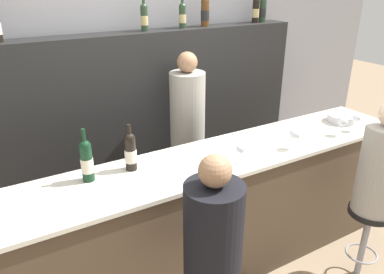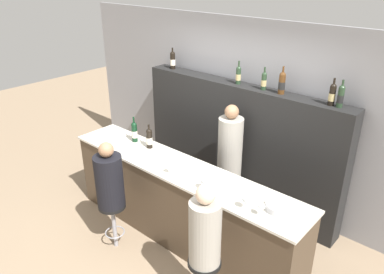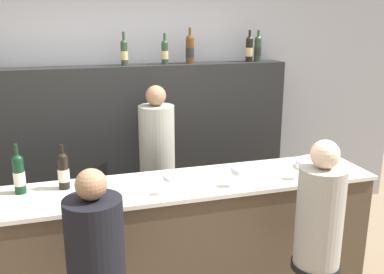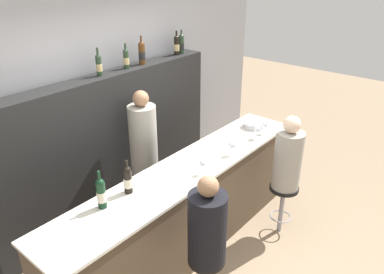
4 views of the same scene
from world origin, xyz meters
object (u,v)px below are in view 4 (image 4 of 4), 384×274
object	(u,v)px
wine_bottle_counter_1	(128,179)
bar_stool_right	(283,197)
wine_glass_1	(232,145)
bartender	(145,161)
bar_stool_left	(206,270)
wine_bottle_backbar_1	(99,65)
wine_glass_0	(202,164)
wine_glass_2	(257,130)
wine_bottle_backbar_5	(181,44)
wine_bottle_backbar_4	(177,45)
wine_bottle_backbar_2	(126,58)
wine_bottle_counter_0	(101,193)
metal_bowl	(253,124)
wine_glass_3	(265,125)
guest_seated_right	(288,157)
guest_seated_left	(207,225)
wine_bottle_backbar_3	(142,53)

from	to	relation	value
wine_bottle_counter_1	bar_stool_right	world-z (taller)	wine_bottle_counter_1
wine_glass_1	bartender	distance (m)	1.11
wine_bottle_counter_1	bar_stool_right	size ratio (longest dim) A/B	0.52
bar_stool_left	bar_stool_right	size ratio (longest dim) A/B	1.00
bar_stool_left	wine_bottle_backbar_1	bearing A→B (deg)	76.16
bartender	bar_stool_right	bearing A→B (deg)	-62.07
wine_glass_0	wine_glass_2	distance (m)	1.02
wine_bottle_counter_1	bar_stool_left	world-z (taller)	wine_bottle_counter_1
wine_bottle_backbar_1	wine_bottle_backbar_5	world-z (taller)	wine_bottle_backbar_5
wine_bottle_backbar_4	wine_glass_2	xyz separation A→B (m)	(-0.17, -1.38, -0.76)
wine_bottle_backbar_2	bar_stool_right	distance (m)	2.40
wine_bottle_counter_0	bar_stool_left	distance (m)	1.13
wine_glass_1	metal_bowl	distance (m)	0.80
wine_bottle_counter_0	wine_bottle_backbar_4	distance (m)	2.51
wine_glass_0	bar_stool_left	world-z (taller)	wine_glass_0
wine_glass_3	wine_glass_0	bearing A→B (deg)	-180.00
wine_bottle_backbar_4	wine_glass_0	size ratio (longest dim) A/B	2.09
wine_bottle_backbar_5	bar_stool_right	distance (m)	2.37
wine_bottle_backbar_1	guest_seated_right	world-z (taller)	wine_bottle_backbar_1
wine_bottle_backbar_1	wine_glass_2	xyz separation A→B (m)	(1.09, -1.38, -0.75)
wine_glass_3	guest_seated_right	size ratio (longest dim) A/B	0.17
guest_seated_left	bar_stool_right	xyz separation A→B (m)	(1.43, -0.00, -0.49)
wine_glass_1	wine_glass_3	xyz separation A→B (m)	(0.70, 0.00, -0.00)
wine_bottle_backbar_4	guest_seated_left	bearing A→B (deg)	-132.83
wine_bottle_counter_0	wine_glass_2	world-z (taller)	wine_bottle_counter_0
wine_bottle_backbar_1	wine_bottle_backbar_3	world-z (taller)	wine_bottle_backbar_3
wine_bottle_counter_0	wine_glass_3	size ratio (longest dim) A/B	2.38
wine_glass_0	bar_stool_right	xyz separation A→B (m)	(0.90, -0.47, -0.66)
bar_stool_left	wine_bottle_backbar_4	bearing A→B (deg)	47.17
wine_bottle_backbar_2	wine_bottle_backbar_5	world-z (taller)	wine_bottle_backbar_5
wine_bottle_counter_1	guest_seated_left	world-z (taller)	guest_seated_left
wine_glass_1	wine_glass_2	distance (m)	0.52
wine_glass_2	metal_bowl	world-z (taller)	wine_glass_2
wine_bottle_counter_1	bar_stool_left	bearing A→B (deg)	-79.05
wine_bottle_backbar_3	bar_stool_right	distance (m)	2.36
wine_glass_1	metal_bowl	bearing A→B (deg)	14.37
metal_bowl	wine_bottle_backbar_3	bearing A→B (deg)	120.91
wine_bottle_counter_0	wine_bottle_backbar_3	size ratio (longest dim) A/B	1.04
wine_glass_2	bar_stool_right	distance (m)	0.82
wine_bottle_backbar_2	guest_seated_right	distance (m)	2.14
wine_bottle_counter_0	metal_bowl	world-z (taller)	wine_bottle_counter_0
wine_bottle_backbar_2	metal_bowl	distance (m)	1.73
wine_bottle_counter_1	wine_bottle_backbar_1	world-z (taller)	wine_bottle_backbar_1
wine_bottle_counter_1	wine_glass_0	world-z (taller)	wine_bottle_counter_1
wine_bottle_counter_1	wine_bottle_backbar_5	xyz separation A→B (m)	(1.96, 1.07, 0.74)
wine_bottle_counter_0	wine_bottle_backbar_1	xyz separation A→B (m)	(0.90, 1.07, 0.72)
wine_bottle_backbar_3	bar_stool_left	size ratio (longest dim) A/B	0.55
bar_stool_left	guest_seated_left	bearing A→B (deg)	45.00
wine_bottle_counter_1	wine_glass_0	xyz separation A→B (m)	(0.68, -0.31, -0.03)
wine_bottle_backbar_2	bartender	size ratio (longest dim) A/B	0.18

